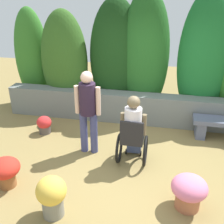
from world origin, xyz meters
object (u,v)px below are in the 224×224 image
Objects in this scene: person_in_wheelchair at (133,132)px; flower_pot_terracotta_by_wall at (189,191)px; flower_pot_small_foreground at (44,124)px; person_standing_companion at (88,108)px; flower_pot_red_accent at (52,195)px; flower_pot_purple_near at (5,170)px.

person_in_wheelchair is 1.40m from flower_pot_terracotta_by_wall.
person_in_wheelchair is 3.32× the size of flower_pot_small_foreground.
flower_pot_terracotta_by_wall reaches higher than flower_pot_small_foreground.
person_standing_companion reaches higher than flower_pot_red_accent.
flower_pot_purple_near reaches higher than flower_pot_small_foreground.
flower_pot_small_foreground is at bearing 140.53° from person_standing_companion.
flower_pot_red_accent is (-1.88, -0.53, 0.05)m from flower_pot_terracotta_by_wall.
flower_pot_purple_near is 2.86m from flower_pot_terracotta_by_wall.
person_standing_companion is at bearing 166.91° from person_in_wheelchair.
person_in_wheelchair is 2.21m from flower_pot_purple_near.
flower_pot_small_foreground is at bearing 94.43° from flower_pot_purple_near.
person_standing_companion is 1.79m from flower_pot_red_accent.
flower_pot_purple_near is 0.80× the size of flower_pot_red_accent.
flower_pot_terracotta_by_wall is 1.95m from flower_pot_red_accent.
flower_pot_red_accent reaches higher than flower_pot_purple_near.
flower_pot_terracotta_by_wall is (1.82, -1.16, -0.64)m from person_standing_companion.
person_standing_companion is 2.25m from flower_pot_terracotta_by_wall.
flower_pot_red_accent is (-0.92, -1.51, -0.26)m from person_in_wheelchair.
flower_pot_red_accent is at bearing -123.10° from person_in_wheelchair.
person_in_wheelchair reaches higher than flower_pot_red_accent.
flower_pot_red_accent is (0.98, -0.43, 0.05)m from flower_pot_purple_near.
flower_pot_purple_near is at bearing 156.24° from flower_pot_red_accent.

